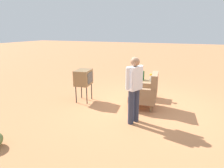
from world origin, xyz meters
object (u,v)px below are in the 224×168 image
object	(u,v)px
armchair	(146,92)
tv_on_stand	(83,78)
bottle_tall_amber	(141,75)
flower_vase	(151,77)
bottle_wine_green	(143,76)
person_standing	(134,86)
side_table	(146,83)
bottle_short_clear	(141,78)

from	to	relation	value
armchair	tv_on_stand	distance (m)	2.02
bottle_tall_amber	flower_vase	xyz separation A→B (m)	(0.14, 0.37, -0.00)
tv_on_stand	bottle_wine_green	bearing A→B (deg)	124.25
person_standing	side_table	bearing A→B (deg)	-176.17
tv_on_stand	bottle_tall_amber	world-z (taller)	tv_on_stand
side_table	tv_on_stand	bearing A→B (deg)	-58.62
bottle_short_clear	bottle_tall_amber	distance (m)	0.18
bottle_wine_green	flower_vase	bearing A→B (deg)	83.19
flower_vase	person_standing	bearing A→B (deg)	-0.75
bottle_short_clear	flower_vase	world-z (taller)	flower_vase
bottle_short_clear	armchair	bearing A→B (deg)	24.38
bottle_short_clear	flower_vase	bearing A→B (deg)	95.56
side_table	person_standing	bearing A→B (deg)	3.83
bottle_short_clear	bottle_tall_amber	world-z (taller)	bottle_tall_amber
bottle_short_clear	bottle_wine_green	distance (m)	0.11
armchair	bottle_short_clear	size ratio (longest dim) A/B	5.30
bottle_tall_amber	bottle_wine_green	distance (m)	0.14
tv_on_stand	bottle_wine_green	distance (m)	2.00
side_table	bottle_wine_green	world-z (taller)	bottle_wine_green
armchair	flower_vase	distance (m)	0.96
bottle_tall_amber	tv_on_stand	bearing A→B (deg)	-51.65
bottle_tall_amber	flower_vase	bearing A→B (deg)	68.89
person_standing	bottle_short_clear	distance (m)	1.98
bottle_wine_green	flower_vase	xyz separation A→B (m)	(0.03, 0.27, -0.01)
bottle_wine_green	flower_vase	distance (m)	0.27
side_table	flower_vase	distance (m)	0.28
armchair	bottle_tall_amber	world-z (taller)	armchair
side_table	flower_vase	xyz separation A→B (m)	(-0.01, 0.16, 0.23)
tv_on_stand	bottle_wine_green	xyz separation A→B (m)	(-1.13, 1.66, -0.04)
bottle_wine_green	flower_vase	size ratio (longest dim) A/B	1.21
bottle_short_clear	bottle_wine_green	xyz separation A→B (m)	(-0.07, 0.07, 0.06)
side_table	bottle_wine_green	bearing A→B (deg)	-112.04
tv_on_stand	flower_vase	xyz separation A→B (m)	(-1.10, 1.93, -0.05)
tv_on_stand	person_standing	distance (m)	2.10
side_table	flower_vase	world-z (taller)	flower_vase
bottle_tall_amber	bottle_short_clear	bearing A→B (deg)	7.01
tv_on_stand	bottle_tall_amber	xyz separation A→B (m)	(-1.24, 1.56, -0.05)
side_table	armchair	bearing A→B (deg)	13.36
side_table	flower_vase	size ratio (longest dim) A/B	2.21
armchair	person_standing	bearing A→B (deg)	-4.66
armchair	person_standing	distance (m)	1.14
armchair	bottle_short_clear	distance (m)	1.00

